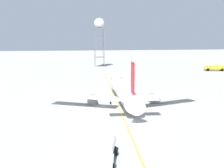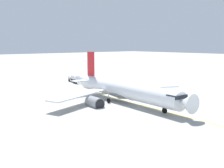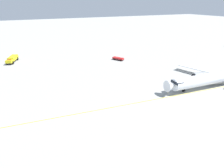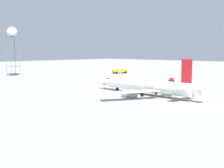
# 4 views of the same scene
# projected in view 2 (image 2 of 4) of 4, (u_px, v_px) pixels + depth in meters

# --- Properties ---
(ground_plane) EXTENTS (600.00, 600.00, 0.00)m
(ground_plane) POSITION_uv_depth(u_px,v_px,m) (130.00, 100.00, 67.23)
(ground_plane) COLOR #9E9E99
(airliner_main) EXTENTS (36.81, 39.35, 11.78)m
(airliner_main) POSITION_uv_depth(u_px,v_px,m) (123.00, 91.00, 65.00)
(airliner_main) COLOR white
(airliner_main) RESTS_ON ground_plane
(fuel_tanker_truck) EXTENTS (4.46, 8.56, 2.87)m
(fuel_tanker_truck) POSITION_uv_depth(u_px,v_px,m) (75.00, 78.00, 98.12)
(fuel_tanker_truck) COLOR #232326
(fuel_tanker_truck) RESTS_ON ground_plane
(taxiway_centreline) EXTENTS (16.56, 156.71, 0.01)m
(taxiway_centreline) POSITION_uv_depth(u_px,v_px,m) (115.00, 97.00, 70.92)
(taxiway_centreline) COLOR yellow
(taxiway_centreline) RESTS_ON ground_plane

